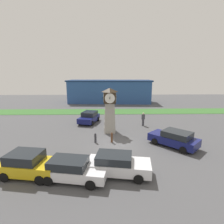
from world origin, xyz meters
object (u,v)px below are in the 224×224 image
object	(u,v)px
clock_tower	(110,109)
car_navy_sedan	(29,164)
car_by_building	(117,164)
car_far_lot	(174,138)
car_silver_hatch	(89,117)
bollard_near_tower	(95,138)
pedestrian_crossing_lot	(143,118)
car_near_tower	(72,169)
bollard_mid_row	(112,137)

from	to	relation	value
clock_tower	car_navy_sedan	distance (m)	10.77
clock_tower	car_by_building	xyz separation A→B (m)	(0.41, -9.05, -2.00)
car_far_lot	car_silver_hatch	size ratio (longest dim) A/B	1.09
bollard_near_tower	car_by_building	distance (m)	6.09
pedestrian_crossing_lot	car_navy_sedan	bearing A→B (deg)	-131.71
clock_tower	bollard_near_tower	xyz separation A→B (m)	(-1.50, -3.27, -2.27)
car_navy_sedan	car_far_lot	world-z (taller)	car_navy_sedan
car_navy_sedan	car_near_tower	world-z (taller)	car_navy_sedan
car_by_building	bollard_near_tower	bearing A→B (deg)	108.28
clock_tower	bollard_near_tower	world-z (taller)	clock_tower
car_by_building	pedestrian_crossing_lot	size ratio (longest dim) A/B	2.57
bollard_near_tower	clock_tower	bearing A→B (deg)	65.44
car_far_lot	clock_tower	bearing A→B (deg)	144.44
bollard_near_tower	car_by_building	size ratio (longest dim) A/B	0.22
car_far_lot	car_by_building	bearing A→B (deg)	-140.47
bollard_near_tower	pedestrian_crossing_lot	bearing A→B (deg)	43.62
car_near_tower	pedestrian_crossing_lot	distance (m)	13.91
pedestrian_crossing_lot	car_far_lot	bearing A→B (deg)	-76.59
bollard_mid_row	car_by_building	world-z (taller)	car_by_building
car_silver_hatch	car_far_lot	bearing A→B (deg)	-43.22
bollard_mid_row	car_navy_sedan	xyz separation A→B (m)	(-5.82, -5.68, 0.29)
bollard_near_tower	car_near_tower	distance (m)	6.38
pedestrian_crossing_lot	car_by_building	bearing A→B (deg)	-109.53
car_near_tower	car_by_building	bearing A→B (deg)	9.67
car_navy_sedan	clock_tower	bearing A→B (deg)	57.72
bollard_near_tower	car_silver_hatch	bearing A→B (deg)	100.63
bollard_mid_row	car_navy_sedan	world-z (taller)	car_navy_sedan
clock_tower	car_near_tower	distance (m)	10.11
car_navy_sedan	pedestrian_crossing_lot	distance (m)	15.24
clock_tower	pedestrian_crossing_lot	bearing A→B (deg)	28.38
bollard_near_tower	car_by_building	world-z (taller)	car_by_building
car_navy_sedan	pedestrian_crossing_lot	xyz separation A→B (m)	(10.14, 11.37, 0.19)
car_navy_sedan	car_far_lot	bearing A→B (deg)	21.35
clock_tower	car_navy_sedan	xyz separation A→B (m)	(-5.66, -8.95, -1.95)
car_near_tower	pedestrian_crossing_lot	world-z (taller)	pedestrian_crossing_lot
pedestrian_crossing_lot	car_silver_hatch	bearing A→B (deg)	167.34
bollard_mid_row	car_silver_hatch	xyz separation A→B (m)	(-3.04, 7.35, 0.26)
bollard_mid_row	car_by_building	size ratio (longest dim) A/B	0.23
bollard_near_tower	car_far_lot	xyz separation A→B (m)	(7.59, -1.08, 0.29)
bollard_near_tower	bollard_mid_row	xyz separation A→B (m)	(1.66, 0.00, 0.03)
bollard_near_tower	car_silver_hatch	distance (m)	7.48
car_by_building	pedestrian_crossing_lot	bearing A→B (deg)	70.47
car_by_building	car_silver_hatch	size ratio (longest dim) A/B	1.08
car_far_lot	pedestrian_crossing_lot	world-z (taller)	pedestrian_crossing_lot
car_near_tower	car_far_lot	size ratio (longest dim) A/B	1.00
car_navy_sedan	car_far_lot	size ratio (longest dim) A/B	0.91
clock_tower	car_near_tower	bearing A→B (deg)	-105.12
bollard_mid_row	car_by_building	distance (m)	5.79
car_near_tower	car_far_lot	world-z (taller)	car_far_lot
car_navy_sedan	car_silver_hatch	xyz separation A→B (m)	(2.78, 13.02, -0.04)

